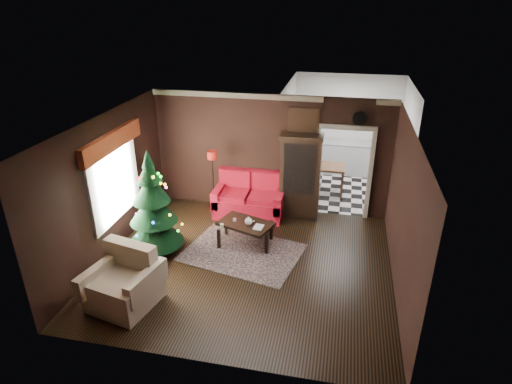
% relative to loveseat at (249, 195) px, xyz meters
% --- Properties ---
extents(floor, '(5.50, 5.50, 0.00)m').
position_rel_loveseat_xyz_m(floor, '(0.40, -2.05, -0.50)').
color(floor, black).
rests_on(floor, ground).
extents(ceiling, '(5.50, 5.50, 0.00)m').
position_rel_loveseat_xyz_m(ceiling, '(0.40, -2.05, 2.30)').
color(ceiling, white).
rests_on(ceiling, ground).
extents(wall_back, '(5.50, 0.00, 5.50)m').
position_rel_loveseat_xyz_m(wall_back, '(0.40, 0.45, 0.90)').
color(wall_back, black).
rests_on(wall_back, ground).
extents(wall_front, '(5.50, 0.00, 5.50)m').
position_rel_loveseat_xyz_m(wall_front, '(0.40, -4.55, 0.90)').
color(wall_front, black).
rests_on(wall_front, ground).
extents(wall_left, '(0.00, 5.50, 5.50)m').
position_rel_loveseat_xyz_m(wall_left, '(-2.35, -2.05, 0.90)').
color(wall_left, black).
rests_on(wall_left, ground).
extents(wall_right, '(0.00, 5.50, 5.50)m').
position_rel_loveseat_xyz_m(wall_right, '(3.15, -2.05, 0.90)').
color(wall_right, black).
rests_on(wall_right, ground).
extents(doorway, '(1.10, 0.10, 2.10)m').
position_rel_loveseat_xyz_m(doorway, '(2.10, 0.45, 0.55)').
color(doorway, '#EEE5CC').
rests_on(doorway, ground).
extents(left_window, '(0.05, 1.60, 1.40)m').
position_rel_loveseat_xyz_m(left_window, '(-2.31, -1.85, 0.95)').
color(left_window, white).
rests_on(left_window, wall_left).
extents(valance, '(0.12, 2.10, 0.35)m').
position_rel_loveseat_xyz_m(valance, '(-2.23, -1.85, 1.77)').
color(valance, maroon).
rests_on(valance, wall_left).
extents(kitchen_floor, '(3.00, 3.00, 0.00)m').
position_rel_loveseat_xyz_m(kitchen_floor, '(2.10, 1.95, -0.50)').
color(kitchen_floor, white).
rests_on(kitchen_floor, ground).
extents(kitchen_window, '(0.70, 0.06, 0.70)m').
position_rel_loveseat_xyz_m(kitchen_window, '(2.10, 3.40, 1.20)').
color(kitchen_window, white).
rests_on(kitchen_window, ground).
extents(rug, '(2.56, 2.09, 0.01)m').
position_rel_loveseat_xyz_m(rug, '(0.23, -1.66, -0.49)').
color(rug, '#412C3C').
rests_on(rug, ground).
extents(loveseat, '(1.70, 0.90, 1.00)m').
position_rel_loveseat_xyz_m(loveseat, '(0.00, 0.00, 0.00)').
color(loveseat, maroon).
rests_on(loveseat, ground).
extents(curio_cabinet, '(0.90, 0.45, 1.90)m').
position_rel_loveseat_xyz_m(curio_cabinet, '(1.15, 0.22, 0.45)').
color(curio_cabinet, black).
rests_on(curio_cabinet, ground).
extents(floor_lamp, '(0.31, 0.31, 1.42)m').
position_rel_loveseat_xyz_m(floor_lamp, '(-0.87, -0.01, 0.33)').
color(floor_lamp, black).
rests_on(floor_lamp, ground).
extents(christmas_tree, '(1.13, 1.13, 2.13)m').
position_rel_loveseat_xyz_m(christmas_tree, '(-1.50, -1.94, 0.55)').
color(christmas_tree, black).
rests_on(christmas_tree, ground).
extents(armchair, '(1.22, 1.22, 1.05)m').
position_rel_loveseat_xyz_m(armchair, '(-1.35, -3.60, -0.04)').
color(armchair, tan).
rests_on(armchair, ground).
extents(coffee_table, '(1.23, 0.96, 0.49)m').
position_rel_loveseat_xyz_m(coffee_table, '(0.21, -1.30, -0.24)').
color(coffee_table, black).
rests_on(coffee_table, rug).
extents(teapot, '(0.23, 0.23, 0.17)m').
position_rel_loveseat_xyz_m(teapot, '(0.29, -1.37, 0.08)').
color(teapot, white).
rests_on(teapot, coffee_table).
extents(cup_a, '(0.08, 0.08, 0.06)m').
position_rel_loveseat_xyz_m(cup_a, '(-0.03, -1.27, 0.03)').
color(cup_a, white).
rests_on(cup_a, coffee_table).
extents(cup_b, '(0.10, 0.10, 0.06)m').
position_rel_loveseat_xyz_m(cup_b, '(-0.22, -1.56, 0.03)').
color(cup_b, silver).
rests_on(cup_b, coffee_table).
extents(book, '(0.18, 0.04, 0.25)m').
position_rel_loveseat_xyz_m(book, '(0.42, -1.43, 0.12)').
color(book, '#95725C').
rests_on(book, coffee_table).
extents(wall_clock, '(0.32, 0.32, 0.06)m').
position_rel_loveseat_xyz_m(wall_clock, '(2.35, 0.40, 1.88)').
color(wall_clock, white).
rests_on(wall_clock, wall_back).
extents(painting, '(0.62, 0.05, 0.52)m').
position_rel_loveseat_xyz_m(painting, '(1.15, 0.41, 1.75)').
color(painting, '#B7884A').
rests_on(painting, wall_back).
extents(kitchen_counter, '(1.80, 0.60, 0.90)m').
position_rel_loveseat_xyz_m(kitchen_counter, '(2.10, 3.15, -0.05)').
color(kitchen_counter, silver).
rests_on(kitchen_counter, ground).
extents(kitchen_table, '(0.70, 0.70, 0.75)m').
position_rel_loveseat_xyz_m(kitchen_table, '(1.80, 1.65, -0.12)').
color(kitchen_table, brown).
rests_on(kitchen_table, ground).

